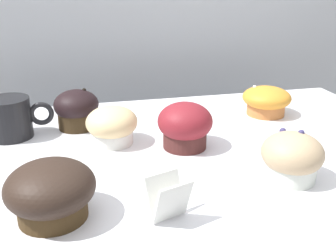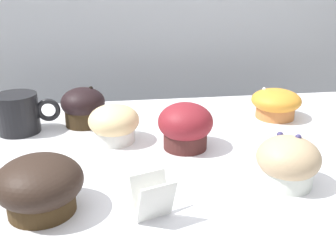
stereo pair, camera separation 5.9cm
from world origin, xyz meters
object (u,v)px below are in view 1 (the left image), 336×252
Objects in this scene: muffin_front_center at (77,109)px; muffin_back_right at (266,100)px; muffin_back_center at (185,125)px; coffee_cup at (10,117)px; muffin_front_left at (51,191)px; muffin_front_right at (292,157)px; muffin_back_left at (112,125)px.

muffin_back_right is (0.42, -0.01, -0.01)m from muffin_front_center.
muffin_back_center is 0.34m from coffee_cup.
muffin_back_center is (0.23, 0.18, 0.00)m from muffin_front_left.
muffin_front_left is at bearing -176.22° from muffin_front_right.
muffin_front_right is at bearing -50.41° from muffin_back_center.
muffin_front_center is 0.12m from muffin_back_left.
muffin_back_right is 0.86× the size of coffee_cup.
muffin_back_center is 0.80× the size of coffee_cup.
muffin_front_left is 0.32m from coffee_cup.
muffin_front_center is 0.96× the size of muffin_front_right.
muffin_front_right reaches higher than muffin_back_right.
muffin_back_center reaches higher than muffin_back_left.
coffee_cup is at bearing -179.02° from muffin_back_right.
muffin_front_center is at bearing 122.52° from muffin_back_left.
coffee_cup is (-0.32, 0.12, -0.00)m from muffin_back_center.
muffin_back_left reaches higher than muffin_back_right.
muffin_front_center is 0.24m from muffin_back_center.
coffee_cup is (-0.13, -0.02, 0.00)m from muffin_front_center.
muffin_back_right is 0.56m from muffin_front_left.
muffin_front_left is (-0.46, -0.31, 0.01)m from muffin_back_right.
muffin_back_left is at bearing -166.64° from muffin_back_right.
muffin_front_center is at bearing 178.14° from muffin_back_right.
muffin_front_left and muffin_front_right have the same top height.
muffin_back_right is 1.08× the size of muffin_back_center.
coffee_cup is at bearing 158.24° from muffin_back_left.
muffin_front_right is (0.32, -0.30, -0.00)m from muffin_front_center.
muffin_front_center is at bearing 142.52° from muffin_back_center.
muffin_front_center reaches higher than muffin_front_right.
muffin_front_right is at bearing -43.36° from muffin_front_center.
muffin_front_center reaches higher than muffin_front_left.
muffin_back_right is at bearing 34.23° from muffin_front_left.
muffin_back_center is (0.19, -0.15, 0.00)m from muffin_front_center.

